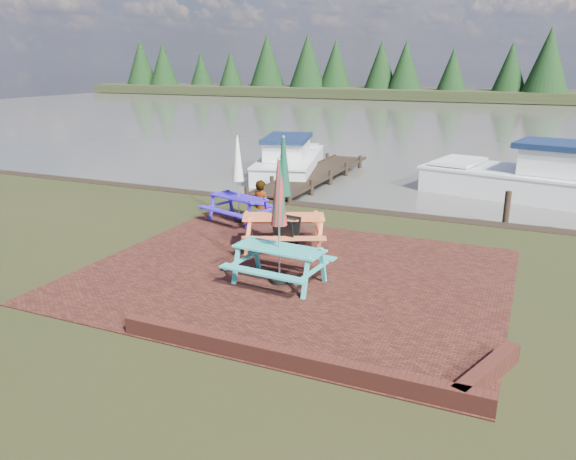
% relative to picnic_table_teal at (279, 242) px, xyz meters
% --- Properties ---
extents(ground, '(120.00, 120.00, 0.00)m').
position_rel_picnic_table_teal_xyz_m(ground, '(0.06, -0.45, -0.92)').
color(ground, black).
rests_on(ground, ground).
extents(paving, '(9.00, 7.50, 0.02)m').
position_rel_picnic_table_teal_xyz_m(paving, '(0.06, 0.55, -0.91)').
color(paving, black).
rests_on(paving, ground).
extents(brick_wall, '(6.21, 1.79, 0.30)m').
position_rel_picnic_table_teal_xyz_m(brick_wall, '(2.20, -2.87, -0.77)').
color(brick_wall, '#4C1E16').
rests_on(brick_wall, ground).
extents(water, '(120.00, 60.00, 0.02)m').
position_rel_picnic_table_teal_xyz_m(water, '(0.06, 36.55, -0.92)').
color(water, '#434039').
rests_on(water, ground).
extents(far_treeline, '(120.00, 10.00, 8.10)m').
position_rel_picnic_table_teal_xyz_m(far_treeline, '(0.06, 65.55, 2.36)').
color(far_treeline, black).
rests_on(far_treeline, ground).
extents(picnic_table_teal, '(2.03, 1.84, 2.63)m').
position_rel_picnic_table_teal_xyz_m(picnic_table_teal, '(0.00, 0.00, 0.00)').
color(picnic_table_teal, teal).
rests_on(picnic_table_teal, ground).
extents(picnic_table_red, '(2.56, 2.45, 2.78)m').
position_rel_picnic_table_teal_xyz_m(picnic_table_red, '(-0.87, 2.14, 0.05)').
color(picnic_table_red, orange).
rests_on(picnic_table_red, ground).
extents(picnic_table_blue, '(2.20, 2.07, 2.49)m').
position_rel_picnic_table_teal_xyz_m(picnic_table_blue, '(-3.06, 3.85, -0.05)').
color(picnic_table_blue, '#341AC5').
rests_on(picnic_table_blue, ground).
extents(chalkboard, '(0.59, 0.62, 0.92)m').
position_rel_picnic_table_teal_xyz_m(chalkboard, '(-0.62, 1.77, -0.45)').
color(chalkboard, black).
rests_on(chalkboard, ground).
extents(jetty, '(1.76, 9.08, 1.00)m').
position_rel_picnic_table_teal_xyz_m(jetty, '(-3.44, 10.82, -0.81)').
color(jetty, black).
rests_on(jetty, ground).
extents(boat_jetty, '(3.84, 6.90, 1.90)m').
position_rel_picnic_table_teal_xyz_m(boat_jetty, '(-4.99, 11.89, -0.55)').
color(boat_jetty, silver).
rests_on(boat_jetty, ground).
extents(boat_near, '(8.73, 4.61, 2.25)m').
position_rel_picnic_table_teal_xyz_m(boat_near, '(5.21, 11.33, -0.45)').
color(boat_near, silver).
rests_on(boat_near, ground).
extents(person, '(0.73, 0.56, 1.79)m').
position_rel_picnic_table_teal_xyz_m(person, '(-3.19, 5.54, -0.02)').
color(person, gray).
rests_on(person, ground).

